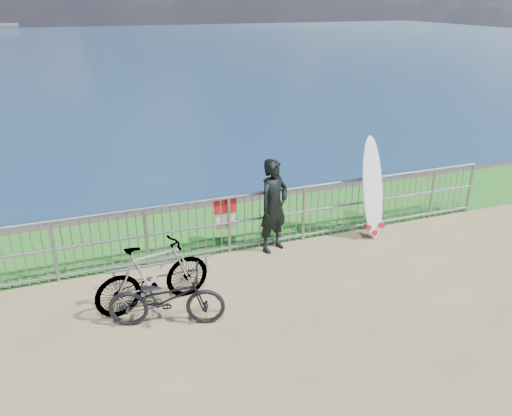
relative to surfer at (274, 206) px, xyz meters
name	(u,v)px	position (x,y,z in m)	size (l,w,h in m)	color
grass_strip	(237,224)	(-0.31, 1.27, -0.87)	(120.00, 120.00, 0.00)	#1F721F
railing	(255,220)	(-0.30, 0.17, -0.30)	(10.06, 0.10, 1.13)	gray
surfer	(274,206)	(0.00, 0.00, 0.00)	(0.64, 0.42, 1.77)	black
surfboard	(373,192)	(2.01, -0.13, 0.05)	(0.63, 0.58, 2.02)	white
bicycle_near	(167,298)	(-2.31, -1.63, -0.45)	(0.58, 1.67, 0.88)	black
bicycle_far	(153,275)	(-2.41, -1.10, -0.35)	(0.51, 1.79, 1.07)	black
bike_rack	(161,266)	(-2.18, -0.43, -0.59)	(1.73, 0.05, 0.36)	gray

